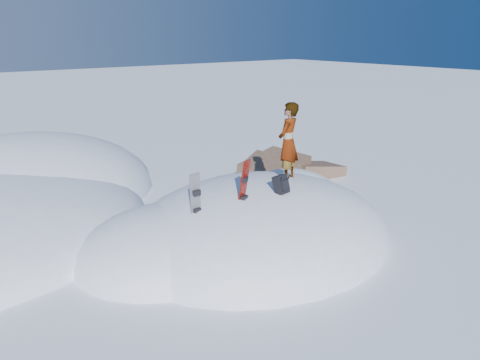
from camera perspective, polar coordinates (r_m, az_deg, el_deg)
ground at (r=11.80m, az=2.26°, el=-7.16°), size 120.00×120.00×0.00m
snow_mound at (r=11.87m, az=0.87°, el=-7.00°), size 8.00×6.00×3.00m
rock_outcrop at (r=16.21m, az=5.41°, el=-0.20°), size 4.68×4.41×1.68m
snowboard_red at (r=10.32m, az=0.40°, el=-1.31°), size 0.34×0.33×1.44m
snowboard_dark at (r=10.11m, az=-5.39°, el=-2.87°), size 0.26×0.14×1.37m
backpack at (r=10.66m, az=5.08°, el=-0.56°), size 0.35×0.41×0.51m
gear_pile at (r=9.97m, az=-3.45°, el=-11.42°), size 0.82×0.64×0.21m
person at (r=11.56m, az=5.89°, el=4.59°), size 0.85×0.73×1.97m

